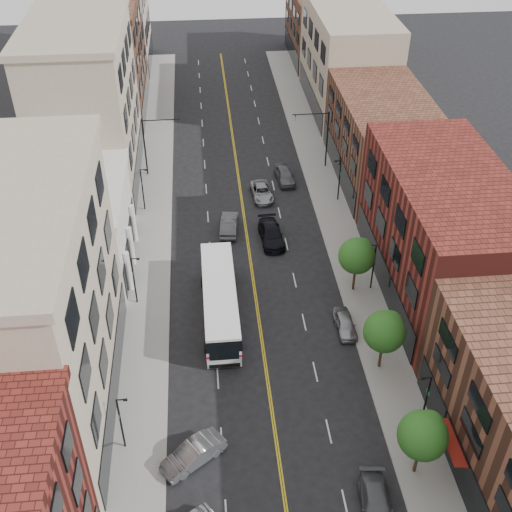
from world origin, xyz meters
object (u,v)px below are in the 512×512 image
object	(u,v)px
city_bus	(220,299)
car_angle_b	(193,454)
car_lane_a	(271,234)
car_lane_c	(285,175)
car_parked_mid	(376,505)
car_parked_far	(345,324)
car_lane_behind	(229,224)
car_lane_b	(262,192)

from	to	relation	value
city_bus	car_angle_b	size ratio (longest dim) A/B	2.74
car_lane_a	car_lane_c	bearing A→B (deg)	72.26
car_parked_mid	car_parked_far	size ratio (longest dim) A/B	1.26
car_parked_far	car_lane_behind	world-z (taller)	car_lane_behind
city_bus	car_lane_a	size ratio (longest dim) A/B	2.38
city_bus	car_parked_far	world-z (taller)	city_bus
car_angle_b	car_parked_far	distance (m)	18.26
car_lane_b	car_parked_far	bearing A→B (deg)	-81.97
car_angle_b	car_lane_b	distance (m)	36.18
city_bus	car_parked_far	xyz separation A→B (m)	(10.81, -2.80, -1.30)
car_angle_b	car_lane_behind	xyz separation A→B (m)	(4.25, 28.69, 0.02)
city_bus	car_lane_a	bearing A→B (deg)	62.14
city_bus	car_parked_mid	world-z (taller)	city_bus
car_lane_behind	car_angle_b	bearing A→B (deg)	88.28
city_bus	car_lane_c	xyz separation A→B (m)	(8.91, 23.41, -1.17)
car_parked_mid	car_angle_b	bearing A→B (deg)	162.82
car_lane_behind	car_parked_mid	bearing A→B (deg)	109.49
car_angle_b	car_lane_a	size ratio (longest dim) A/B	0.87
car_angle_b	car_parked_mid	bearing A→B (deg)	31.60
city_bus	car_lane_c	bearing A→B (deg)	68.92
car_lane_c	car_lane_b	bearing A→B (deg)	-138.39
city_bus	car_lane_behind	distance (m)	13.68
car_angle_b	car_lane_c	bearing A→B (deg)	128.02
city_bus	car_angle_b	world-z (taller)	city_bus
car_parked_mid	car_lane_a	bearing A→B (deg)	102.06
car_angle_b	car_lane_a	bearing A→B (deg)	126.79
car_lane_behind	city_bus	bearing A→B (deg)	89.95
car_lane_c	car_parked_far	bearing A→B (deg)	-91.49
car_lane_a	car_lane_c	size ratio (longest dim) A/B	1.16
car_parked_mid	car_lane_b	world-z (taller)	car_parked_mid
car_angle_b	car_parked_mid	xyz separation A→B (m)	(11.91, -5.08, -0.07)
car_lane_b	car_lane_c	xyz separation A→B (m)	(3.12, 3.38, 0.13)
car_lane_a	car_lane_b	size ratio (longest dim) A/B	1.12
car_angle_b	city_bus	bearing A→B (deg)	134.79
car_lane_b	car_angle_b	bearing A→B (deg)	-107.85
car_lane_a	car_lane_b	xyz separation A→B (m)	(-0.10, 8.79, -0.12)
car_lane_c	city_bus	bearing A→B (deg)	-116.46
city_bus	car_angle_b	distance (m)	15.42
car_lane_a	car_lane_b	distance (m)	8.79
city_bus	car_lane_a	distance (m)	12.74
car_angle_b	car_parked_far	world-z (taller)	car_angle_b
car_lane_a	car_parked_mid	bearing A→B (deg)	-87.64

